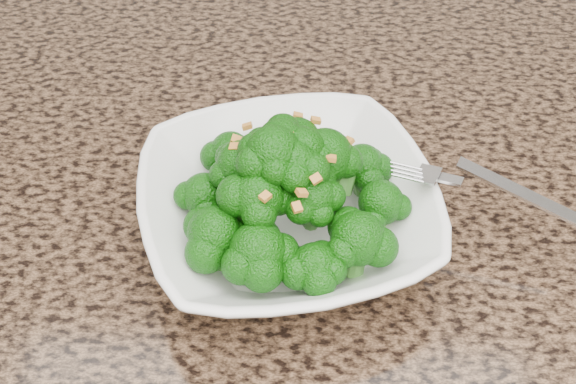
# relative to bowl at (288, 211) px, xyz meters

# --- Properties ---
(granite_counter) EXTENTS (1.64, 1.04, 0.03)m
(granite_counter) POSITION_rel_bowl_xyz_m (-0.08, 0.12, -0.04)
(granite_counter) COLOR brown
(granite_counter) RESTS_ON cabinet
(bowl) EXTENTS (0.29, 0.29, 0.06)m
(bowl) POSITION_rel_bowl_xyz_m (0.00, 0.00, 0.00)
(bowl) COLOR white
(bowl) RESTS_ON granite_counter
(broccoli_pile) EXTENTS (0.20, 0.20, 0.07)m
(broccoli_pile) POSITION_rel_bowl_xyz_m (0.00, 0.00, 0.07)
(broccoli_pile) COLOR #11590A
(broccoli_pile) RESTS_ON bowl
(garlic_topping) EXTENTS (0.12, 0.12, 0.01)m
(garlic_topping) POSITION_rel_bowl_xyz_m (0.00, 0.00, 0.11)
(garlic_topping) COLOR orange
(garlic_topping) RESTS_ON broccoli_pile
(fork) EXTENTS (0.16, 0.09, 0.01)m
(fork) POSITION_rel_bowl_xyz_m (0.13, 0.01, 0.03)
(fork) COLOR silver
(fork) RESTS_ON bowl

